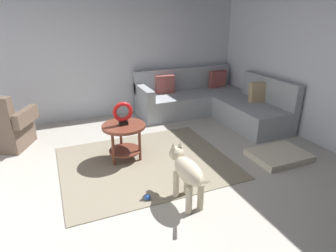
{
  "coord_description": "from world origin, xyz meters",
  "views": [
    {
      "loc": [
        -0.94,
        -2.7,
        1.99
      ],
      "look_at": [
        0.45,
        0.6,
        0.55
      ],
      "focal_mm": 30.63,
      "sensor_mm": 36.0,
      "label": 1
    }
  ],
  "objects_px": {
    "dog": "(187,171)",
    "armchair": "(4,129)",
    "side_table": "(124,133)",
    "torus_sculpture": "(123,113)",
    "dog_bed_mat": "(279,155)",
    "sectional_couch": "(212,102)",
    "dog_toy_ball": "(148,197)"
  },
  "relations": [
    {
      "from": "dog_toy_ball",
      "to": "dog_bed_mat",
      "type": "bearing_deg",
      "value": 5.53
    },
    {
      "from": "torus_sculpture",
      "to": "dog",
      "type": "relative_size",
      "value": 0.38
    },
    {
      "from": "side_table",
      "to": "torus_sculpture",
      "type": "height_order",
      "value": "torus_sculpture"
    },
    {
      "from": "dog",
      "to": "armchair",
      "type": "bearing_deg",
      "value": 129.46
    },
    {
      "from": "side_table",
      "to": "dog_bed_mat",
      "type": "distance_m",
      "value": 2.25
    },
    {
      "from": "armchair",
      "to": "dog",
      "type": "distance_m",
      "value": 3.02
    },
    {
      "from": "torus_sculpture",
      "to": "side_table",
      "type": "bearing_deg",
      "value": 93.58
    },
    {
      "from": "armchair",
      "to": "dog",
      "type": "relative_size",
      "value": 1.15
    },
    {
      "from": "armchair",
      "to": "dog_toy_ball",
      "type": "distance_m",
      "value": 2.65
    },
    {
      "from": "dog_bed_mat",
      "to": "dog",
      "type": "relative_size",
      "value": 0.94
    },
    {
      "from": "side_table",
      "to": "torus_sculpture",
      "type": "bearing_deg",
      "value": -86.42
    },
    {
      "from": "sectional_couch",
      "to": "armchair",
      "type": "distance_m",
      "value": 3.67
    },
    {
      "from": "torus_sculpture",
      "to": "dog",
      "type": "height_order",
      "value": "torus_sculpture"
    },
    {
      "from": "side_table",
      "to": "dog",
      "type": "xyz_separation_m",
      "value": [
        0.38,
        -1.2,
        -0.04
      ]
    },
    {
      "from": "armchair",
      "to": "dog_bed_mat",
      "type": "height_order",
      "value": "armchair"
    },
    {
      "from": "dog",
      "to": "torus_sculpture",
      "type": "bearing_deg",
      "value": 106.02
    },
    {
      "from": "dog",
      "to": "sectional_couch",
      "type": "bearing_deg",
      "value": 52.29
    },
    {
      "from": "sectional_couch",
      "to": "dog",
      "type": "relative_size",
      "value": 2.65
    },
    {
      "from": "dog_bed_mat",
      "to": "armchair",
      "type": "bearing_deg",
      "value": 152.5
    },
    {
      "from": "sectional_couch",
      "to": "dog_bed_mat",
      "type": "distance_m",
      "value": 1.95
    },
    {
      "from": "dog_bed_mat",
      "to": "dog",
      "type": "height_order",
      "value": "dog"
    },
    {
      "from": "dog",
      "to": "dog_toy_ball",
      "type": "bearing_deg",
      "value": 154.77
    },
    {
      "from": "dog_bed_mat",
      "to": "sectional_couch",
      "type": "bearing_deg",
      "value": 89.64
    },
    {
      "from": "sectional_couch",
      "to": "armchair",
      "type": "height_order",
      "value": "same"
    },
    {
      "from": "sectional_couch",
      "to": "torus_sculpture",
      "type": "distance_m",
      "value": 2.39
    },
    {
      "from": "armchair",
      "to": "side_table",
      "type": "height_order",
      "value": "armchair"
    },
    {
      "from": "sectional_couch",
      "to": "dog_bed_mat",
      "type": "bearing_deg",
      "value": -90.36
    },
    {
      "from": "dog_bed_mat",
      "to": "dog_toy_ball",
      "type": "relative_size",
      "value": 10.89
    },
    {
      "from": "side_table",
      "to": "sectional_couch",
      "type": "bearing_deg",
      "value": 28.17
    },
    {
      "from": "armchair",
      "to": "side_table",
      "type": "bearing_deg",
      "value": -9.17
    },
    {
      "from": "sectional_couch",
      "to": "dog_toy_ball",
      "type": "xyz_separation_m",
      "value": [
        -2.1,
        -2.14,
        -0.26
      ]
    },
    {
      "from": "dog",
      "to": "side_table",
      "type": "bearing_deg",
      "value": 106.02
    }
  ]
}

